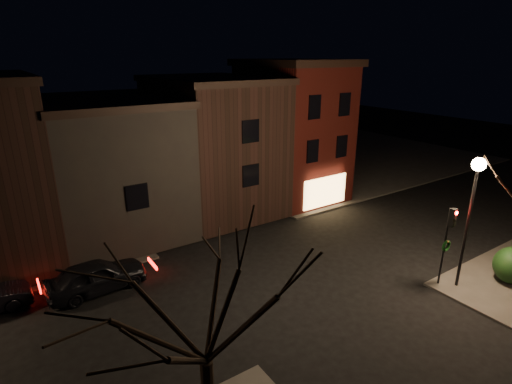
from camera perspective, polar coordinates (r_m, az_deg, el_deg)
ground at (r=21.73m, az=3.90°, el=-11.20°), size 120.00×120.00×0.00m
sidewalk_far_right at (r=48.23m, az=8.35°, el=5.80°), size 30.00×30.00×0.12m
corner_building at (r=31.67m, az=5.20°, el=8.90°), size 6.50×8.50×10.50m
row_building_a at (r=29.12m, az=-6.23°, el=6.84°), size 7.30×10.30×9.40m
row_building_b at (r=26.77m, az=-20.06°, el=3.60°), size 7.80×10.30×8.40m
street_lamp_near at (r=20.67m, az=28.74°, el=0.48°), size 0.60×0.60×6.48m
traffic_signal at (r=21.17m, az=25.79°, el=-5.54°), size 0.58×0.38×4.05m
bare_tree_left at (r=10.18m, az=-7.63°, el=-13.80°), size 5.60×5.60×7.50m
parked_car_a at (r=21.17m, az=-21.79°, el=-11.07°), size 4.75×2.17×1.58m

